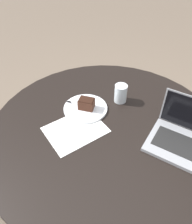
% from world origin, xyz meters
% --- Properties ---
extents(ground_plane, '(12.00, 12.00, 0.00)m').
position_xyz_m(ground_plane, '(0.00, 0.00, 0.00)').
color(ground_plane, '#6B5B4C').
extents(dining_table, '(1.24, 1.24, 0.74)m').
position_xyz_m(dining_table, '(0.00, 0.00, 0.61)').
color(dining_table, black).
rests_on(dining_table, ground_plane).
extents(paper_document, '(0.35, 0.32, 0.00)m').
position_xyz_m(paper_document, '(0.17, -0.01, 0.74)').
color(paper_document, white).
rests_on(paper_document, dining_table).
extents(plate, '(0.25, 0.25, 0.01)m').
position_xyz_m(plate, '(0.08, -0.16, 0.75)').
color(plate, silver).
rests_on(plate, dining_table).
extents(cake_slice, '(0.10, 0.09, 0.06)m').
position_xyz_m(cake_slice, '(0.08, -0.16, 0.79)').
color(cake_slice, '#472619').
rests_on(cake_slice, plate).
extents(fork, '(0.15, 0.11, 0.00)m').
position_xyz_m(fork, '(0.12, -0.20, 0.76)').
color(fork, silver).
rests_on(fork, plate).
extents(water_glass, '(0.07, 0.07, 0.11)m').
position_xyz_m(water_glass, '(-0.13, -0.19, 0.80)').
color(water_glass, silver).
rests_on(water_glass, dining_table).
extents(laptop, '(0.38, 0.38, 0.21)m').
position_xyz_m(laptop, '(-0.32, 0.19, 0.78)').
color(laptop, gray).
rests_on(laptop, dining_table).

